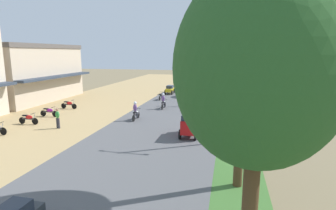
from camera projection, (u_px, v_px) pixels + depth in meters
shophouse_mid at (22, 73)px, 33.76m from camera, size 10.09×13.13×6.90m
parked_motorbike_fourth at (29, 118)px, 22.56m from camera, size 1.80×0.54×0.94m
parked_motorbike_fifth at (49, 111)px, 25.23m from camera, size 1.80×0.54×0.94m
parked_motorbike_sixth at (69, 104)px, 28.77m from camera, size 1.80×0.54×0.94m
pedestrian_on_shoulder at (58, 117)px, 21.23m from camera, size 0.40×0.31×1.62m
median_tree_nearest at (258, 70)px, 5.93m from camera, size 3.75×3.75×7.77m
median_tree_third at (233, 54)px, 37.21m from camera, size 3.55×3.55×7.44m
median_tree_fourth at (234, 53)px, 42.53m from camera, size 3.81×3.81×7.65m
streetlamp_near at (241, 79)px, 17.55m from camera, size 3.16×0.20×7.14m
streetlamp_mid at (236, 67)px, 31.22m from camera, size 3.16×0.20×7.29m
streetlamp_far at (234, 62)px, 46.03m from camera, size 3.16×0.20×7.40m
utility_pole_near at (289, 72)px, 19.96m from camera, size 1.80×0.20×8.68m
utility_pole_far at (272, 64)px, 29.21m from camera, size 1.80×0.20×9.09m
car_van_red at (190, 123)px, 19.20m from camera, size 1.19×2.41×1.67m
car_sedan_blue at (199, 106)px, 26.95m from camera, size 1.10×2.26×1.19m
car_sedan_yellow at (170, 89)px, 39.03m from camera, size 1.10×2.26×1.19m
motorbike_foreground_rider at (136, 111)px, 23.87m from camera, size 0.54×1.80×1.66m
motorbike_ahead_second at (163, 101)px, 28.65m from camera, size 0.54×1.80×1.66m
motorbike_ahead_third at (161, 96)px, 34.17m from camera, size 0.54×1.80×0.94m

